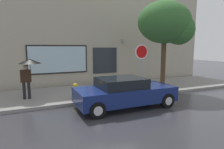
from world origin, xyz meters
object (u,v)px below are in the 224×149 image
at_px(pedestrian_with_umbrella, 29,67).
at_px(street_tree, 168,24).
at_px(stop_sign, 141,59).
at_px(fire_hydrant, 75,92).
at_px(parked_car, 124,92).

bearing_deg(pedestrian_with_umbrella, street_tree, -7.41).
distance_m(pedestrian_with_umbrella, stop_sign, 5.66).
bearing_deg(fire_hydrant, parked_car, -40.48).
bearing_deg(street_tree, stop_sign, -174.66).
height_order(pedestrian_with_umbrella, street_tree, street_tree).
xyz_separation_m(fire_hydrant, street_tree, (5.39, 0.10, 3.38)).
bearing_deg(parked_car, stop_sign, 39.61).
xyz_separation_m(parked_car, street_tree, (3.59, 1.64, 3.26)).
bearing_deg(pedestrian_with_umbrella, fire_hydrant, -28.27).
bearing_deg(stop_sign, street_tree, 5.34).
distance_m(fire_hydrant, street_tree, 6.37).
relative_size(parked_car, stop_sign, 1.65).
xyz_separation_m(pedestrian_with_umbrella, stop_sign, (5.54, -1.13, 0.30)).
distance_m(pedestrian_with_umbrella, street_tree, 7.74).
relative_size(parked_car, fire_hydrant, 5.48).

